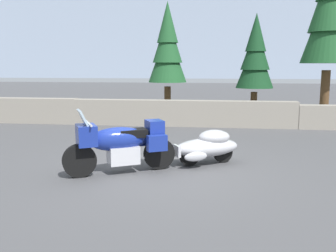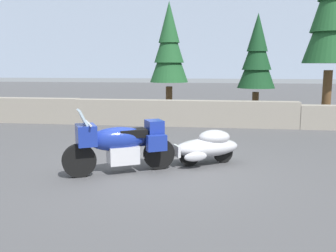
# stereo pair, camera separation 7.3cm
# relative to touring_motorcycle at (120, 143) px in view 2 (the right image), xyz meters

# --- Properties ---
(ground_plane) EXTENTS (80.00, 80.00, 0.00)m
(ground_plane) POSITION_rel_touring_motorcycle_xyz_m (0.73, 0.18, -0.62)
(ground_plane) COLOR #4C4C4F
(stone_guard_wall) EXTENTS (24.00, 0.53, 0.95)m
(stone_guard_wall) POSITION_rel_touring_motorcycle_xyz_m (0.51, 6.12, -0.17)
(stone_guard_wall) COLOR gray
(stone_guard_wall) RESTS_ON ground
(distant_ridgeline) EXTENTS (240.00, 80.00, 16.00)m
(distant_ridgeline) POSITION_rel_touring_motorcycle_xyz_m (0.73, 96.14, 7.38)
(distant_ridgeline) COLOR #99A8BF
(distant_ridgeline) RESTS_ON ground
(touring_motorcycle) EXTENTS (2.10, 1.38, 1.33)m
(touring_motorcycle) POSITION_rel_touring_motorcycle_xyz_m (0.00, 0.00, 0.00)
(touring_motorcycle) COLOR black
(touring_motorcycle) RESTS_ON ground
(car_shaped_trailer) EXTENTS (2.11, 1.36, 0.76)m
(car_shaped_trailer) POSITION_rel_touring_motorcycle_xyz_m (1.72, 0.92, -0.21)
(car_shaped_trailer) COLOR black
(car_shaped_trailer) RESTS_ON ground
(pine_tree_tall) EXTENTS (1.98, 1.98, 6.91)m
(pine_tree_tall) POSITION_rel_touring_motorcycle_xyz_m (6.06, 7.85, 3.71)
(pine_tree_tall) COLOR brown
(pine_tree_tall) RESTS_ON ground
(pine_tree_secondary) EXTENTS (1.52, 1.52, 4.63)m
(pine_tree_secondary) POSITION_rel_touring_motorcycle_xyz_m (-0.03, 7.64, 2.28)
(pine_tree_secondary) COLOR brown
(pine_tree_secondary) RESTS_ON ground
(pine_tree_far_right) EXTENTS (1.40, 1.40, 4.08)m
(pine_tree_far_right) POSITION_rel_touring_motorcycle_xyz_m (3.33, 7.24, 1.93)
(pine_tree_far_right) COLOR brown
(pine_tree_far_right) RESTS_ON ground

